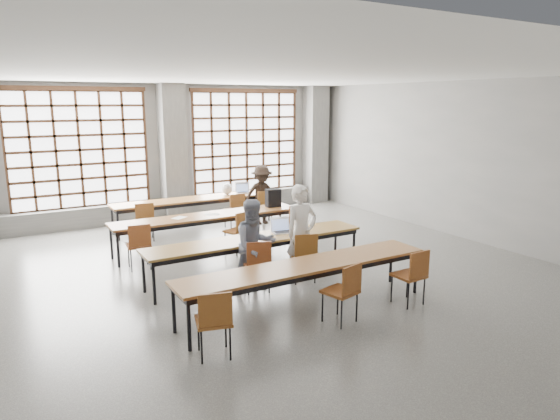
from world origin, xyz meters
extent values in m
plane|color=#52524F|center=(0.00, 0.00, 0.00)|extent=(11.00, 11.00, 0.00)
plane|color=silver|center=(0.00, 0.00, 3.50)|extent=(11.00, 11.00, 0.00)
plane|color=slate|center=(0.00, 5.50, 1.75)|extent=(10.00, 0.00, 10.00)
plane|color=slate|center=(5.00, 0.00, 1.75)|extent=(0.00, 11.00, 11.00)
cube|color=#51514F|center=(0.00, 5.22, 1.75)|extent=(0.60, 0.55, 3.50)
cube|color=#51514F|center=(4.50, 5.22, 1.75)|extent=(0.60, 0.55, 3.50)
cube|color=white|center=(-2.25, 5.48, 1.90)|extent=(3.20, 0.02, 2.80)
cube|color=black|center=(-2.25, 5.40, 1.90)|extent=(3.20, 0.05, 2.80)
cube|color=black|center=(-2.25, 5.40, 0.45)|extent=(3.32, 0.07, 0.10)
cube|color=black|center=(-2.25, 5.40, 3.35)|extent=(3.32, 0.07, 0.10)
cube|color=white|center=(2.25, 5.48, 1.90)|extent=(3.20, 0.02, 2.80)
cube|color=black|center=(2.25, 5.40, 1.90)|extent=(3.20, 0.05, 2.80)
cube|color=black|center=(2.25, 5.40, 0.45)|extent=(3.32, 0.07, 0.10)
cube|color=black|center=(2.25, 5.40, 3.35)|extent=(3.32, 0.07, 0.10)
cube|color=#51514F|center=(0.00, 5.30, 0.25)|extent=(9.80, 0.35, 0.50)
cube|color=brown|center=(0.08, 3.95, 0.71)|extent=(4.00, 0.70, 0.04)
cube|color=black|center=(0.08, 3.95, 0.65)|extent=(3.90, 0.64, 0.08)
cylinder|color=black|center=(-1.84, 3.66, 0.34)|extent=(0.05, 0.05, 0.69)
cylinder|color=black|center=(-1.84, 4.24, 0.34)|extent=(0.05, 0.05, 0.69)
cylinder|color=black|center=(2.00, 3.66, 0.34)|extent=(0.05, 0.05, 0.69)
cylinder|color=black|center=(2.00, 4.24, 0.34)|extent=(0.05, 0.05, 0.69)
cube|color=brown|center=(-0.35, 2.07, 0.71)|extent=(4.00, 0.70, 0.04)
cube|color=black|center=(-0.35, 2.07, 0.65)|extent=(3.90, 0.64, 0.08)
cylinder|color=black|center=(-2.27, 1.78, 0.34)|extent=(0.05, 0.05, 0.69)
cylinder|color=black|center=(-2.27, 2.36, 0.34)|extent=(0.05, 0.05, 0.69)
cylinder|color=black|center=(1.57, 1.78, 0.34)|extent=(0.05, 0.05, 0.69)
cylinder|color=black|center=(1.57, 2.36, 0.34)|extent=(0.05, 0.05, 0.69)
cube|color=brown|center=(-0.28, -0.02, 0.71)|extent=(4.00, 0.70, 0.04)
cube|color=black|center=(-0.28, -0.02, 0.65)|extent=(3.90, 0.64, 0.08)
cylinder|color=black|center=(-2.20, -0.31, 0.34)|extent=(0.05, 0.05, 0.69)
cylinder|color=black|center=(-2.20, 0.27, 0.34)|extent=(0.05, 0.05, 0.69)
cylinder|color=black|center=(1.64, -0.31, 0.34)|extent=(0.05, 0.05, 0.69)
cylinder|color=black|center=(1.64, 0.27, 0.34)|extent=(0.05, 0.05, 0.69)
cube|color=brown|center=(-0.33, -1.67, 0.71)|extent=(4.00, 0.70, 0.04)
cube|color=black|center=(-0.33, -1.67, 0.65)|extent=(3.90, 0.64, 0.08)
cylinder|color=black|center=(-2.25, -1.96, 0.34)|extent=(0.05, 0.05, 0.69)
cylinder|color=black|center=(-2.25, -1.38, 0.34)|extent=(0.05, 0.05, 0.69)
cylinder|color=black|center=(1.59, -1.96, 0.34)|extent=(0.05, 0.05, 0.69)
cylinder|color=black|center=(1.59, -1.38, 0.34)|extent=(0.05, 0.05, 0.69)
cube|color=brown|center=(-1.32, 3.40, 0.45)|extent=(0.49, 0.49, 0.04)
cube|color=brown|center=(-1.36, 3.20, 0.68)|extent=(0.40, 0.10, 0.40)
cylinder|color=black|center=(-1.32, 3.40, 0.23)|extent=(0.02, 0.02, 0.45)
cube|color=brown|center=(0.88, 3.40, 0.45)|extent=(0.43, 0.43, 0.04)
cube|color=brown|center=(0.88, 3.20, 0.68)|extent=(0.40, 0.04, 0.40)
cylinder|color=black|center=(0.88, 3.40, 0.23)|extent=(0.02, 0.02, 0.45)
cube|color=brown|center=(1.68, 3.40, 0.45)|extent=(0.48, 0.48, 0.04)
cube|color=brown|center=(1.65, 3.20, 0.68)|extent=(0.40, 0.09, 0.40)
cylinder|color=black|center=(1.68, 3.40, 0.23)|extent=(0.02, 0.02, 0.45)
cube|color=brown|center=(-1.95, 1.52, 0.45)|extent=(0.46, 0.46, 0.04)
cube|color=brown|center=(-1.97, 1.32, 0.68)|extent=(0.40, 0.07, 0.40)
cylinder|color=black|center=(-1.95, 1.52, 0.23)|extent=(0.02, 0.02, 0.45)
cube|color=brown|center=(0.05, 1.52, 0.45)|extent=(0.53, 0.53, 0.04)
cube|color=brown|center=(0.12, 1.33, 0.68)|extent=(0.39, 0.15, 0.40)
cylinder|color=black|center=(0.05, 1.52, 0.23)|extent=(0.02, 0.02, 0.45)
cube|color=brown|center=(1.45, 1.52, 0.45)|extent=(0.49, 0.49, 0.04)
cube|color=brown|center=(1.41, 1.32, 0.68)|extent=(0.40, 0.11, 0.40)
cylinder|color=black|center=(1.45, 1.52, 0.23)|extent=(0.02, 0.02, 0.45)
cube|color=brown|center=(-0.58, -0.57, 0.45)|extent=(0.51, 0.51, 0.04)
cube|color=brown|center=(-0.63, -0.76, 0.68)|extent=(0.39, 0.13, 0.40)
cylinder|color=black|center=(-0.58, -0.57, 0.23)|extent=(0.02, 0.02, 0.45)
cube|color=brown|center=(0.32, -0.57, 0.45)|extent=(0.52, 0.52, 0.04)
cube|color=brown|center=(0.26, -0.76, 0.68)|extent=(0.39, 0.14, 0.40)
cylinder|color=black|center=(0.32, -0.57, 0.23)|extent=(0.02, 0.02, 0.45)
cube|color=brown|center=(-2.03, -2.22, 0.45)|extent=(0.51, 0.51, 0.04)
cube|color=brown|center=(-2.08, -2.41, 0.68)|extent=(0.39, 0.13, 0.40)
cylinder|color=black|center=(-2.03, -2.22, 0.23)|extent=(0.02, 0.02, 0.45)
cube|color=brown|center=(-0.13, -2.22, 0.45)|extent=(0.51, 0.51, 0.04)
cube|color=brown|center=(-0.08, -2.41, 0.68)|extent=(0.40, 0.13, 0.40)
cylinder|color=black|center=(-0.13, -2.22, 0.23)|extent=(0.02, 0.02, 0.45)
cube|color=brown|center=(1.17, -2.22, 0.45)|extent=(0.44, 0.44, 0.04)
cube|color=brown|center=(1.18, -2.42, 0.68)|extent=(0.40, 0.05, 0.40)
cylinder|color=black|center=(1.17, -2.22, 0.23)|extent=(0.02, 0.02, 0.45)
imported|color=white|center=(0.32, -0.52, 0.84)|extent=(0.63, 0.44, 1.68)
imported|color=navy|center=(-0.58, -0.52, 0.76)|extent=(0.77, 0.62, 1.52)
imported|color=black|center=(1.68, 3.45, 0.74)|extent=(1.02, 0.66, 1.49)
cube|color=#B7B7BC|center=(0.27, 0.03, 0.74)|extent=(0.40, 0.32, 0.02)
cube|color=black|center=(0.27, 0.03, 0.75)|extent=(0.33, 0.23, 0.00)
cube|color=#B7B7BC|center=(0.30, 0.17, 0.86)|extent=(0.37, 0.13, 0.26)
cube|color=#86A2E8|center=(0.29, 0.16, 0.83)|extent=(0.31, 0.10, 0.21)
cube|color=#B4B3B8|center=(1.43, 4.00, 0.74)|extent=(0.42, 0.35, 0.02)
cube|color=black|center=(1.43, 3.99, 0.75)|extent=(0.34, 0.25, 0.00)
cube|color=#B4B3B8|center=(1.47, 4.13, 0.86)|extent=(0.37, 0.16, 0.26)
cube|color=#93B6FF|center=(1.46, 4.12, 0.83)|extent=(0.31, 0.13, 0.21)
ellipsoid|color=white|center=(0.67, -0.04, 0.75)|extent=(0.10, 0.07, 0.04)
cube|color=green|center=(-0.33, 0.06, 0.78)|extent=(0.27, 0.17, 0.09)
cube|color=black|center=(-0.10, -0.12, 0.74)|extent=(0.13, 0.07, 0.01)
cube|color=white|center=(-0.95, 2.12, 0.73)|extent=(0.36, 0.34, 0.00)
cube|color=silver|center=(-0.25, 2.07, 0.73)|extent=(0.33, 0.26, 0.00)
cube|color=black|center=(1.25, 2.12, 0.93)|extent=(0.34, 0.23, 0.40)
ellipsoid|color=silver|center=(0.98, 4.00, 0.87)|extent=(0.31, 0.27, 0.29)
cube|color=#AB2615|center=(-2.03, -2.22, 0.50)|extent=(0.22, 0.15, 0.06)
camera|label=1|loc=(-4.16, -7.45, 3.04)|focal=32.00mm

